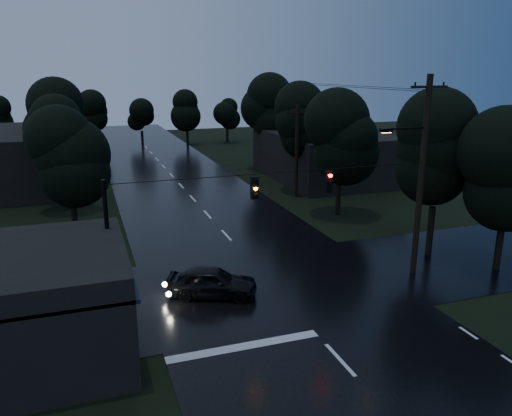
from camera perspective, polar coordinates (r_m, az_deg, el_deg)
main_road at (r=41.16m, az=-7.23°, el=1.05°), size 12.00×120.00×0.02m
cross_street at (r=24.74m, az=1.74°, el=-8.76°), size 60.00×9.00×0.02m
building_far_right at (r=49.06m, az=7.92°, el=5.97°), size 10.00×14.00×4.40m
building_far_left at (r=50.00m, az=-25.82°, el=5.10°), size 10.00×16.00×5.00m
utility_pole_main at (r=25.84m, az=18.24°, el=3.77°), size 3.50×0.30×10.00m
utility_pole_far at (r=41.02m, az=4.67°, el=6.60°), size 2.00×0.30×7.50m
anchor_pole_left at (r=21.30m, az=-16.45°, el=-4.80°), size 0.18×0.18×6.00m
span_signals at (r=22.39m, az=4.10°, el=2.77°), size 15.00×0.37×1.12m
tree_corner_near at (r=28.85m, az=20.10°, el=6.24°), size 4.48×4.48×9.44m
tree_corner_far at (r=28.15m, az=26.96°, el=3.74°), size 3.92×3.92×8.26m
tree_left_a at (r=31.46m, az=-20.66°, el=5.49°), size 3.92×3.92×8.26m
tree_left_b at (r=39.35m, az=-21.43°, el=7.78°), size 4.20×4.20×8.85m
tree_left_c at (r=49.28m, az=-21.87°, el=9.52°), size 4.48×4.48×9.44m
tree_right_a at (r=35.76m, az=9.68°, el=7.95°), size 4.20×4.20×8.85m
tree_right_b at (r=43.10m, az=5.25°, el=9.85°), size 4.48×4.48×9.44m
tree_right_c at (r=52.51m, az=1.29°, el=11.31°), size 4.76×4.76×10.03m
car at (r=23.39m, az=-5.05°, el=-8.41°), size 4.47×3.12×1.41m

